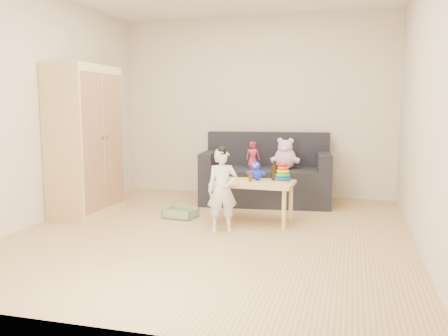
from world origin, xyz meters
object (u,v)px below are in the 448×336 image
(sofa, at_px, (266,186))
(play_table, at_px, (254,202))
(toddler, at_px, (222,191))
(wardrobe, at_px, (85,141))

(sofa, relative_size, play_table, 1.93)
(sofa, xyz_separation_m, toddler, (-0.18, -1.56, 0.19))
(sofa, bearing_deg, wardrobe, -154.92)
(sofa, bearing_deg, toddler, -102.65)
(wardrobe, relative_size, sofa, 1.05)
(wardrobe, relative_size, play_table, 2.02)
(wardrobe, xyz_separation_m, sofa, (2.00, 1.20, -0.66))
(play_table, height_order, toddler, toddler)
(wardrobe, height_order, sofa, wardrobe)
(play_table, relative_size, toddler, 1.04)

